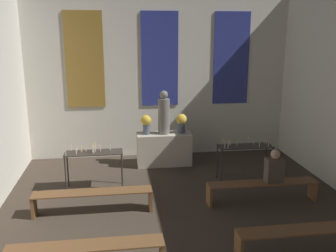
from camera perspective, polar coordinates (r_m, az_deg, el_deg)
The scene contains 12 objects.
wall_back at distance 10.71m, azimuth -1.29°, elevation 7.82°, with size 7.61×0.16×4.64m.
altar at distance 10.18m, azimuth -0.62°, elevation -3.52°, with size 1.46×0.59×0.87m.
statue at distance 9.93m, azimuth -0.63°, elevation 1.81°, with size 0.31×0.31×1.16m.
flower_vase_left at distance 9.93m, azimuth -3.34°, elevation 0.48°, with size 0.29×0.29×0.52m.
flower_vase_right at distance 10.05m, azimuth 2.05°, elevation 0.65°, with size 0.29×0.29×0.52m.
candle_rack_left at distance 8.71m, azimuth -11.27°, elevation -4.67°, with size 1.31×0.45×1.07m.
candle_rack_right at distance 9.19m, azimuth 11.64°, elevation -3.68°, with size 1.31×0.45×1.08m.
pew_third_left at distance 6.01m, azimuth -12.44°, elevation -18.19°, with size 2.35×0.36×0.45m.
pew_third_right at distance 6.68m, azimuth 20.50°, elevation -15.25°, with size 2.35×0.36×0.45m.
pew_back_left at distance 7.71m, azimuth -11.37°, elevation -10.53°, with size 2.35×0.36×0.45m.
pew_back_right at distance 8.25m, azimuth 14.16°, elevation -9.01°, with size 2.35×0.36×0.45m.
person_seated at distance 8.19m, azimuth 15.91°, elevation -6.14°, with size 0.36×0.24×0.71m.
Camera 1 is at (-1.22, 0.15, 3.51)m, focal length 40.00 mm.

